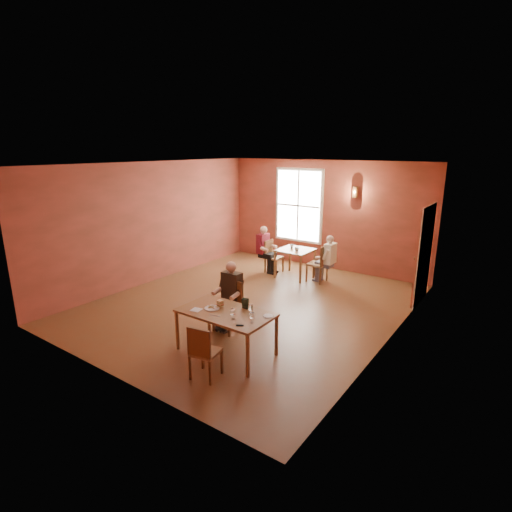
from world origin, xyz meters
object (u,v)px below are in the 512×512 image
Objects in this scene: diner_main at (226,300)px; second_table at (295,263)px; chair_empty at (206,351)px; diner_white at (319,259)px; diner_maroon at (273,251)px; main_table at (226,332)px; chair_diner_main at (227,307)px; chair_diner_maroon at (274,257)px; chair_diner_white at (317,263)px.

diner_main is 1.46× the size of second_table.
diner_white is at bearing 86.68° from chair_empty.
diner_maroon is at bearing 180.00° from second_table.
main_table is 1.82× the size of chair_empty.
diner_maroon is (-1.27, 3.53, 0.15)m from chair_diner_main.
chair_diner_main is 1.10× the size of chair_empty.
diner_main reaches higher than chair_diner_maroon.
chair_diner_maroon is (-1.30, 0.00, -0.04)m from chair_diner_white.
diner_maroon is at bearing -70.43° from diner_main.
diner_white reaches higher than second_table.
second_table is 0.66m from chair_diner_white.
diner_maroon reaches higher than chair_diner_white.
main_table is 0.84m from diner_main.
chair_diner_maroon is (-1.74, 4.18, 0.08)m from main_table.
chair_diner_white is 1.30m from chair_diner_maroon.
chair_diner_maroon is (-1.24, 3.53, -0.03)m from chair_diner_main.
diner_main reaches higher than chair_diner_main.
chair_diner_maroon reaches higher than second_table.
main_table is 1.66× the size of chair_diner_main.
chair_diner_white is (0.06, 3.53, 0.01)m from chair_diner_main.
chair_empty is (0.73, -1.37, -0.19)m from diner_main.
chair_diner_main is (-0.50, 0.65, 0.10)m from main_table.
second_table is 0.95× the size of chair_diner_maroon.
diner_maroon reaches higher than diner_white.
second_table is 0.65m from chair_diner_maroon.
diner_white is (0.03, 0.00, 0.11)m from chair_diner_white.
chair_diner_main is 3.58m from second_table.
chair_empty is 4.98m from chair_diner_white.
diner_main is 1.00× the size of diner_maroon.
chair_diner_main reaches higher than second_table.
chair_diner_main is at bearing 19.73° from diner_maroon.
diner_white is 1.33× the size of chair_diner_maroon.
second_table is at bearing 90.00° from chair_diner_maroon.
diner_main is at bearing 90.00° from chair_diner_main.
chair_empty is 1.01× the size of second_table.
chair_diner_white reaches higher than main_table.
diner_white reaches higher than chair_empty.
second_table is 0.71× the size of diner_white.
second_table is (-1.09, 4.18, 0.01)m from main_table.
chair_empty is (0.23, -0.75, 0.06)m from main_table.
chair_diner_maroon is 0.17m from diner_maroon.
second_table is at bearing 90.00° from diner_white.
main_table is at bearing 22.90° from diner_maroon.
diner_maroon is (-1.36, 0.00, 0.02)m from diner_white.
chair_diner_maroon is (-1.33, 0.00, -0.15)m from diner_white.
chair_empty is 0.70× the size of diner_maroon.
chair_diner_main reaches higher than chair_diner_maroon.
chair_diner_white is 0.82× the size of diner_white.
diner_maroon is at bearing -70.27° from chair_diner_main.
main_table is 4.55m from diner_maroon.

